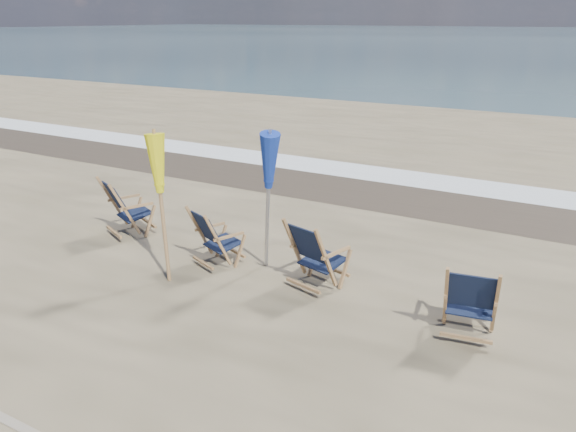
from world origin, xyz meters
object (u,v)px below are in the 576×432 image
beach_chair_3 (495,307)px  beach_chair_1 (218,243)px  beach_chair_0 (125,212)px  umbrella_yellow (159,172)px  umbrella_blue (267,164)px  beach_chair_2 (326,262)px

beach_chair_3 → beach_chair_1: bearing=-9.7°
beach_chair_1 → beach_chair_3: beach_chair_3 is taller
beach_chair_0 → umbrella_yellow: (1.58, -0.79, 1.11)m
umbrella_blue → beach_chair_0: bearing=-176.8°
beach_chair_1 → umbrella_blue: size_ratio=0.44×
umbrella_yellow → beach_chair_0: bearing=153.5°
beach_chair_2 → beach_chair_3: (2.29, -0.15, -0.03)m
umbrella_yellow → umbrella_blue: 1.55m
beach_chair_1 → beach_chair_2: (1.78, 0.09, 0.05)m
beach_chair_2 → umbrella_yellow: size_ratio=0.50×
beach_chair_2 → umbrella_yellow: (-2.36, -0.62, 1.12)m
beach_chair_2 → beach_chair_3: size_ratio=1.06×
beach_chair_2 → beach_chair_3: 2.30m
umbrella_yellow → umbrella_blue: size_ratio=0.97×
beach_chair_2 → umbrella_blue: bearing=-0.6°
beach_chair_0 → umbrella_blue: 3.06m
beach_chair_2 → umbrella_blue: size_ratio=0.48×
beach_chair_1 → beach_chair_2: beach_chair_2 is taller
beach_chair_3 → umbrella_yellow: (-4.66, -0.47, 1.14)m
beach_chair_3 → umbrella_blue: 3.67m
beach_chair_0 → umbrella_blue: bearing=-152.4°
beach_chair_0 → beach_chair_2: size_ratio=1.01×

